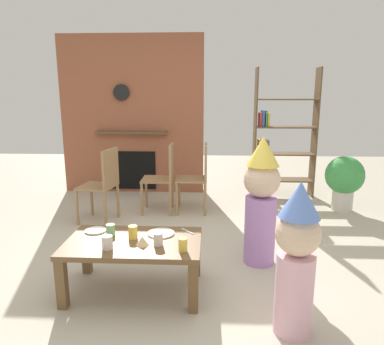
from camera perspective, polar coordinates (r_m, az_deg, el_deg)
The scene contains 19 objects.
ground_plane at distance 3.33m, azimuth -3.01°, elevation -14.87°, with size 12.00×12.00×0.00m, color #BCB29E.
brick_fireplace_feature at distance 5.68m, azimuth -9.45°, elevation 8.90°, with size 2.20×0.28×2.40m.
bookshelf at distance 5.48m, azimuth 13.73°, elevation 5.31°, with size 0.90×0.28×1.90m.
coffee_table at distance 2.87m, azimuth -9.28°, elevation -11.90°, with size 1.04×0.62×0.42m.
paper_cup_near_left at distance 2.86m, azimuth -9.43°, elevation -9.38°, with size 0.07×0.07×0.10m, color #F2CC4C.
paper_cup_near_right at distance 2.61m, azimuth -1.47°, elevation -11.46°, with size 0.06×0.06×0.10m, color #F2CC4C.
paper_cup_center at distance 2.97m, azimuth -12.89°, elevation -8.88°, with size 0.07×0.07×0.09m, color #8CD18C.
paper_cup_far_left at distance 2.72m, azimuth -13.38°, elevation -10.82°, with size 0.08×0.08×0.10m, color silver.
paper_cup_far_right at distance 2.72m, azimuth -5.43°, elevation -10.57°, with size 0.07×0.07×0.10m, color silver.
paper_plate_front at distance 3.08m, azimuth -15.15°, elevation -8.95°, with size 0.17×0.17×0.01m, color white.
paper_plate_rear at distance 2.93m, azimuth -4.99°, elevation -9.65°, with size 0.22×0.22×0.01m, color white.
birthday_cake_slice at distance 2.74m, azimuth -7.95°, elevation -10.76°, with size 0.10×0.10×0.07m, color #EAC68C.
table_fork at distance 2.97m, azimuth -0.73°, elevation -9.37°, with size 0.15×0.02×0.01m, color silver.
child_with_cone_hat at distance 2.39m, azimuth 16.34°, elevation -12.63°, with size 0.28×0.28×1.02m.
child_in_pink at distance 3.26m, azimuth 11.00°, elevation -4.01°, with size 0.32×0.32×1.17m.
dining_chair_left at distance 4.39m, azimuth -13.90°, elevation -1.33°, with size 0.46×0.46×0.90m.
dining_chair_middle at distance 4.65m, azimuth -4.44°, elevation -0.24°, with size 0.41×0.41×0.90m.
dining_chair_right at distance 4.64m, azimuth 1.05°, elevation -0.22°, with size 0.40×0.40×0.90m.
potted_plant_tall at distance 5.12m, azimuth 23.17°, elevation -0.88°, with size 0.50×0.50×0.73m.
Camera 1 is at (0.31, -2.95, 1.53)m, focal length 33.37 mm.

